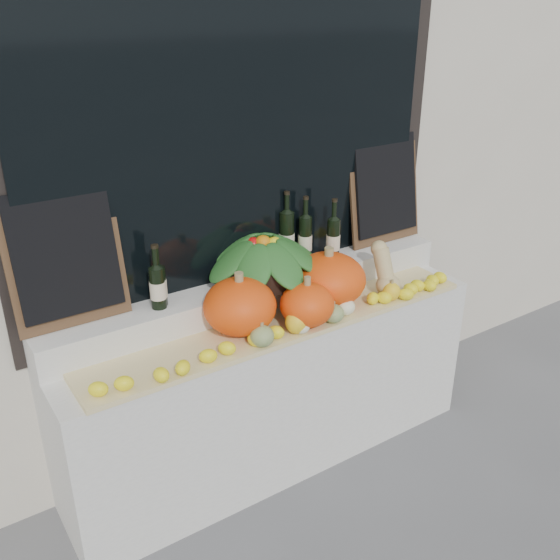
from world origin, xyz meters
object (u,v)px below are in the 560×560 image
object	(u,v)px
pumpkin_right	(328,279)
wine_bottle_tall	(287,238)
produce_bowl	(263,257)
butternut_squash	(385,272)
pumpkin_left	(240,306)

from	to	relation	value
pumpkin_right	wine_bottle_tall	world-z (taller)	wine_bottle_tall
pumpkin_right	produce_bowl	size ratio (longest dim) A/B	0.59
butternut_squash	produce_bowl	distance (m)	0.67
pumpkin_left	wine_bottle_tall	bearing A→B (deg)	31.76
pumpkin_left	produce_bowl	world-z (taller)	produce_bowl
produce_bowl	pumpkin_right	bearing A→B (deg)	-35.59
wine_bottle_tall	produce_bowl	bearing A→B (deg)	-158.13
butternut_squash	wine_bottle_tall	xyz separation A→B (m)	(-0.40, 0.35, 0.16)
produce_bowl	wine_bottle_tall	distance (m)	0.22
pumpkin_left	butternut_squash	distance (m)	0.86
pumpkin_right	butternut_squash	bearing A→B (deg)	-13.58
pumpkin_left	wine_bottle_tall	distance (m)	0.56
pumpkin_left	wine_bottle_tall	world-z (taller)	wine_bottle_tall
butternut_squash	wine_bottle_tall	bearing A→B (deg)	138.38
butternut_squash	wine_bottle_tall	distance (m)	0.56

